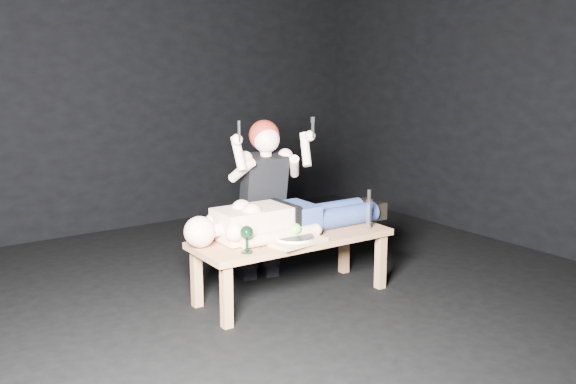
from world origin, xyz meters
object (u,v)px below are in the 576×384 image
(kneeling_woman, at_px, (260,198))
(goblet, at_px, (247,239))
(table, at_px, (292,266))
(lying_man, at_px, (291,214))
(serving_tray, at_px, (294,240))
(carving_knife, at_px, (369,209))

(kneeling_woman, xyz_separation_m, goblet, (-0.50, -0.62, -0.09))
(table, xyz_separation_m, lying_man, (0.05, 0.08, 0.36))
(kneeling_woman, distance_m, serving_tray, 0.63)
(table, relative_size, kneeling_woman, 1.12)
(goblet, bearing_deg, lying_man, 25.65)
(lying_man, bearing_deg, table, -117.59)
(table, distance_m, lying_man, 0.37)
(kneeling_woman, distance_m, goblet, 0.80)
(lying_man, xyz_separation_m, serving_tray, (-0.13, -0.22, -0.12))
(table, bearing_deg, serving_tray, -119.91)
(table, bearing_deg, carving_knife, -15.99)
(kneeling_woman, relative_size, goblet, 7.13)
(table, bearing_deg, lying_man, 62.41)
(lying_man, bearing_deg, kneeling_woman, 93.98)
(lying_man, bearing_deg, carving_knife, -25.28)
(serving_tray, relative_size, goblet, 2.16)
(lying_man, relative_size, carving_knife, 4.91)
(serving_tray, relative_size, carving_knife, 1.32)
(carving_knife, bearing_deg, table, 164.01)
(kneeling_woman, bearing_deg, lying_man, -75.95)
(table, height_order, serving_tray, serving_tray)
(carving_knife, bearing_deg, lying_man, 154.72)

